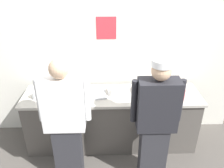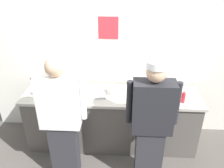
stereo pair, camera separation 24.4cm
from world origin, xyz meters
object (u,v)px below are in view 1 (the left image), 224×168
Objects in this scene: squeeze_bottle_secondary at (66,93)px; chefs_knife at (49,99)px; squeeze_bottle_spare at (177,85)px; deli_cup at (35,95)px; plate_stack_rear at (67,89)px; ramekin_green_sauce at (55,89)px; chef_center at (156,121)px; sheet_tray at (91,94)px; mixing_bowl_steel at (150,89)px; chef_near_left at (65,122)px; ramekin_red_sauce at (170,95)px; plate_stack_front at (115,90)px; squeeze_bottle_primary at (183,94)px.

squeeze_bottle_secondary is 0.26m from chefs_knife.
squeeze_bottle_spare is 2.06m from deli_cup.
plate_stack_rear is 0.33m from chefs_knife.
plate_stack_rear reaches higher than ramekin_green_sauce.
sheet_tray is at bearing 139.99° from chef_center.
plate_stack_rear is at bearing 175.76° from mixing_bowl_steel.
chef_near_left is 17.86× the size of ramekin_red_sauce.
ramekin_green_sauce is 0.30× the size of chefs_knife.
ramekin_green_sauce reaches higher than chefs_knife.
squeeze_bottle_spare is at bearing 25.20° from chef_near_left.
plate_stack_rear reaches higher than ramekin_red_sauce.
squeeze_bottle_secondary is (-0.69, -0.13, 0.04)m from plate_stack_front.
mixing_bowl_steel is at bearing 85.95° from chef_center.
chef_near_left is at bearing -48.49° from deli_cup.
chef_center is at bearing -22.00° from chefs_knife.
mixing_bowl_steel reaches higher than plate_stack_front.
squeeze_bottle_secondary reaches higher than plate_stack_front.
deli_cup is (-1.13, -0.11, 0.00)m from plate_stack_front.
chef_center is 1.70m from deli_cup.
squeeze_bottle_secondary reaches higher than squeeze_bottle_primary.
ramekin_green_sauce is at bearing 108.99° from chef_near_left.
squeeze_bottle_primary reaches higher than ramekin_green_sauce.
squeeze_bottle_spare is at bearing 5.19° from mixing_bowl_steel.
squeeze_bottle_primary is at bearing -24.81° from mixing_bowl_steel.
ramekin_red_sauce is 1.73m from chefs_knife.
mixing_bowl_steel is at bearing 155.19° from squeeze_bottle_primary.
plate_stack_front is 0.90m from ramekin_green_sauce.
plate_stack_rear is 1.52m from ramekin_red_sauce.
sheet_tray is (0.28, 0.66, -0.00)m from chef_near_left.
plate_stack_rear is at bearing 172.44° from ramekin_red_sauce.
chefs_knife is (-0.24, -0.01, -0.08)m from squeeze_bottle_secondary.
chef_center reaches higher than squeeze_bottle_spare.
squeeze_bottle_primary is at bearing -2.19° from deli_cup.
chef_center is 0.71m from squeeze_bottle_primary.
plate_stack_front is 2.12× the size of deli_cup.
mixing_bowl_steel reaches higher than deli_cup.
mixing_bowl_steel reaches higher than chefs_knife.
chefs_knife is (-1.88, 0.05, -0.08)m from squeeze_bottle_primary.
squeeze_bottle_secondary is at bearing -178.89° from ramekin_red_sauce.
chefs_knife is at bearing -98.83° from ramekin_green_sauce.
squeeze_bottle_primary is (1.66, -0.29, 0.05)m from plate_stack_rear.
plate_stack_front is 1.06× the size of squeeze_bottle_spare.
ramekin_red_sauce is at bearing 0.28° from deli_cup.
chef_near_left is 0.84m from ramekin_green_sauce.
squeeze_bottle_secondary reaches higher than plate_stack_rear.
squeeze_bottle_spare is at bearing 58.80° from chef_center.
ramekin_green_sauce is at bearing 166.08° from sheet_tray.
chefs_knife is at bearing 119.87° from chef_near_left.
ramekin_green_sauce is 0.25m from chefs_knife.
squeeze_bottle_primary reaches higher than chefs_knife.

